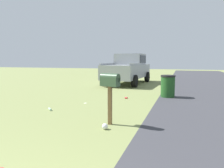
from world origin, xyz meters
TOP-DOWN VIEW (x-y plane):
  - mailbox at (4.99, -0.45)m, footprint 0.33×0.53m
  - pickup_truck at (14.47, 1.43)m, footprint 5.47×2.50m
  - trash_bin at (9.61, -1.58)m, footprint 0.64×0.64m
  - litter_bag_near_hydrant at (4.58, -0.46)m, footprint 0.14×0.14m
  - litter_bottle_by_mailbox at (5.81, 1.91)m, footprint 0.20×0.21m
  - litter_wrapper_midfield_a at (7.21, 1.31)m, footprint 0.14×0.11m
  - litter_can_midfield_b at (8.65, 0.07)m, footprint 0.10×0.13m

SIDE VIEW (x-z plane):
  - litter_wrapper_midfield_a at x=7.21m, z-range 0.00..0.01m
  - litter_can_midfield_b at x=8.65m, z-range 0.00..0.07m
  - litter_bottle_by_mailbox at x=5.81m, z-range 0.00..0.07m
  - litter_bag_near_hydrant at x=4.58m, z-range 0.00..0.14m
  - trash_bin at x=9.61m, z-range 0.00..0.98m
  - mailbox at x=4.99m, z-range 0.39..1.69m
  - pickup_truck at x=14.47m, z-range 0.06..2.15m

